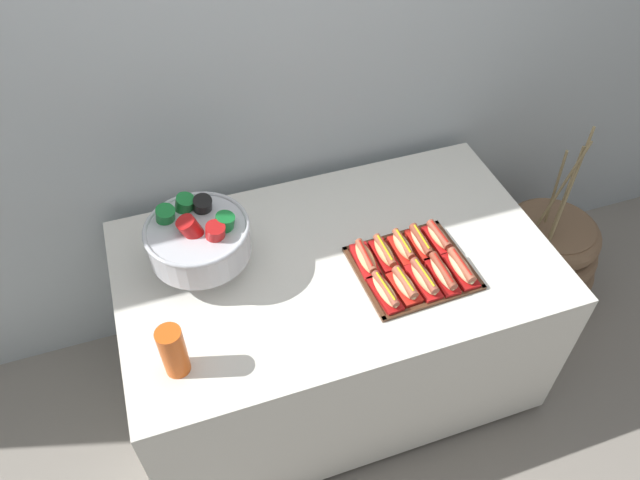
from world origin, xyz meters
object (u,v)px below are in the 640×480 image
Objects in this scene: floor_vase at (542,258)px; hot_dog_3 at (442,273)px; hot_dog_8 at (421,242)px; hot_dog_5 at (366,258)px; hot_dog_2 at (424,279)px; hot_dog_4 at (461,268)px; hot_dog_1 at (405,285)px; hot_dog_7 at (403,247)px; buffet_table at (334,319)px; serving_tray at (412,268)px; punch_bowl at (199,237)px; cup_stack at (173,351)px; hot_dog_0 at (385,291)px; hot_dog_6 at (384,253)px; hot_dog_9 at (439,237)px.

hot_dog_3 is (-0.83, -0.36, 0.59)m from floor_vase.
hot_dog_5 is at bearing -177.91° from hot_dog_8.
hot_dog_2 is 0.15m from hot_dog_4.
hot_dog_7 reaches higher than hot_dog_1.
buffet_table is 0.52m from hot_dog_8.
hot_dog_5 is at bearing 134.36° from hot_dog_2.
hot_dog_4 is at bearing -154.86° from floor_vase.
hot_dog_8 is (0.07, 0.09, 0.03)m from serving_tray.
punch_bowl is 1.88× the size of cup_stack.
hot_dog_0 is 1.08× the size of hot_dog_8.
hot_dog_2 is at bearing -177.91° from hot_dog_4.
buffet_table is 0.44m from hot_dog_6.
punch_bowl is at bearing 166.61° from hot_dog_7.
hot_dog_8 is (0.07, 0.17, -0.00)m from hot_dog_2.
hot_dog_7 is (0.07, 0.17, 0.00)m from hot_dog_1.
hot_dog_7 is at bearing -13.39° from punch_bowl.
hot_dog_8 is 0.86× the size of cup_stack.
hot_dog_5 and hot_dog_6 have the same top height.
hot_dog_2 is 1.10× the size of hot_dog_6.
hot_dog_3 is 1.13× the size of hot_dog_6.
floor_vase is 6.11× the size of hot_dog_8.
hot_dog_3 is (0.07, 0.00, -0.00)m from hot_dog_2.
hot_dog_1 is at bearing 4.01° from cup_stack.
hot_dog_2 is (-0.90, -0.36, 0.59)m from floor_vase.
hot_dog_8 is (0.22, 0.17, 0.00)m from hot_dog_0.
hot_dog_9 is (0.29, 0.18, 0.00)m from hot_dog_0.
cup_stack is at bearing -165.63° from hot_dog_7.
hot_dog_9 is at bearing 2.09° from hot_dog_7.
hot_dog_4 is at bearing -34.16° from hot_dog_6.
hot_dog_5 is (-1.06, -0.20, 0.59)m from floor_vase.
hot_dog_9 is at bearing -166.08° from floor_vase.
hot_dog_0 is 0.23m from hot_dog_3.
hot_dog_8 is at bearing -8.90° from buffet_table.
hot_dog_1 is 0.15m from hot_dog_3.
hot_dog_2 reaches higher than hot_dog_6.
hot_dog_2 is at bearing -41.01° from buffet_table.
serving_tray is 0.17m from hot_dog_0.
hot_dog_4 reaches higher than hot_dog_0.
hot_dog_5 is at bearing 153.28° from hot_dog_4.
hot_dog_4 is 0.17m from hot_dog_9.
buffet_table is 0.49m from hot_dog_1.
hot_dog_0 is 1.13× the size of hot_dog_9.
floor_vase is 5.69× the size of hot_dog_2.
punch_bowl reaches higher than hot_dog_5.
serving_tray is 0.17m from hot_dog_4.
punch_bowl reaches higher than hot_dog_1.
serving_tray is at bearing 49.82° from hot_dog_1.
hot_dog_6 is (0.17, -0.06, 0.40)m from buffet_table.
hot_dog_8 is at bearing 49.82° from serving_tray.
floor_vase is 5.24× the size of cup_stack.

